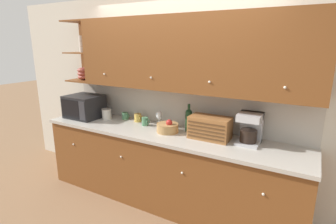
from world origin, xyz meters
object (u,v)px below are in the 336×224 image
Objects in this scene: mug_blue_second at (125,116)px; wine_bottle at (189,119)px; storage_canister at (107,114)px; coffee_maker at (250,128)px; microwave at (84,106)px; mug at (145,121)px; fruit_basket at (168,127)px; wine_glass at (159,116)px; bread_box at (210,128)px; mug_patterned_third at (138,118)px.

mug_blue_second is 1.01m from wine_bottle.
coffee_maker is at bearing 1.64° from storage_canister.
coffee_maker is (2.31, 0.13, 0.01)m from microwave.
mug is 0.41× the size of fruit_basket.
coffee_maker is at bearing -2.40° from wine_glass.
wine_glass is 0.75m from bread_box.
bread_box is 1.36× the size of coffee_maker.
storage_canister is at bearing -165.48° from mug_patterned_third.
mug_blue_second is at bearing 177.60° from coffee_maker.
storage_canister is 0.26m from mug_blue_second.
storage_canister is 0.33× the size of bread_box.
wine_bottle reaches higher than wine_glass.
mug_blue_second is 1.75m from coffee_maker.
microwave is 2.41× the size of wine_glass.
mug_blue_second is at bearing 165.81° from mug.
wine_glass is at bearing 177.60° from coffee_maker.
fruit_basket is 0.95m from coffee_maker.
microwave reaches higher than wine_glass.
wine_bottle is (1.57, 0.18, -0.01)m from microwave.
fruit_basket is (0.39, -0.09, 0.00)m from mug.
mug_blue_second is 0.29× the size of wine_bottle.
microwave reaches higher than mug_blue_second.
storage_canister is 0.47m from mug_patterned_third.
microwave reaches higher than bread_box.
mug is at bearing 2.22° from storage_canister.
mug_patterned_third is at bearing 14.52° from storage_canister.
wine_glass reaches higher than mug_patterned_third.
bread_box reaches higher than fruit_basket.
wine_glass is 0.29m from fruit_basket.
mug is at bearing 5.91° from microwave.
coffee_maker is at bearing -2.40° from mug_blue_second.
mug_blue_second is 0.91× the size of mug_patterned_third.
fruit_basket is at bearing -175.64° from bread_box.
microwave is 1.00m from mug.
coffee_maker is at bearing 3.30° from microwave.
mug is 0.91m from bread_box.
wine_bottle reaches higher than storage_canister.
bread_box reaches higher than wine_glass.
microwave is at bearing -160.25° from mug_blue_second.
microwave is 0.62m from mug_blue_second.
microwave is 4.49× the size of mug_patterned_third.
mug_blue_second is 0.49× the size of wine_glass.
microwave is 1.45× the size of coffee_maker.
wine_bottle is at bearing 39.87° from fruit_basket.
wine_glass is 0.77× the size of fruit_basket.
mug_blue_second is at bearing 177.61° from wine_glass.
mug_patterned_third is at bearing 13.70° from microwave.
wine_glass is at bearing 7.42° from storage_canister.
coffee_maker is (1.33, 0.03, 0.12)m from mug.
fruit_basket reaches higher than mug_blue_second.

